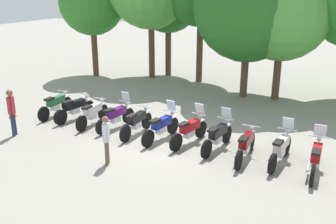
% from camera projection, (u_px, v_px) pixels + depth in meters
% --- Properties ---
extents(ground_plane, '(80.00, 80.00, 0.00)m').
position_uv_depth(ground_plane, '(162.00, 139.00, 13.92)').
color(ground_plane, gray).
extents(motorcycle_0, '(0.62, 2.19, 0.99)m').
position_uv_depth(motorcycle_0, '(56.00, 105.00, 16.27)').
color(motorcycle_0, black).
rests_on(motorcycle_0, ground_plane).
extents(motorcycle_1, '(0.70, 2.18, 0.99)m').
position_uv_depth(motorcycle_1, '(75.00, 108.00, 15.81)').
color(motorcycle_1, black).
rests_on(motorcycle_1, ground_plane).
extents(motorcycle_2, '(0.62, 2.19, 0.99)m').
position_uv_depth(motorcycle_2, '(93.00, 113.00, 15.19)').
color(motorcycle_2, black).
rests_on(motorcycle_2, ground_plane).
extents(motorcycle_3, '(0.68, 2.18, 1.37)m').
position_uv_depth(motorcycle_3, '(116.00, 116.00, 14.81)').
color(motorcycle_3, black).
rests_on(motorcycle_3, ground_plane).
extents(motorcycle_4, '(0.62, 2.19, 0.99)m').
position_uv_depth(motorcycle_4, '(137.00, 122.00, 14.19)').
color(motorcycle_4, black).
rests_on(motorcycle_4, ground_plane).
extents(motorcycle_5, '(0.71, 2.18, 1.37)m').
position_uv_depth(motorcycle_5, '(162.00, 126.00, 13.70)').
color(motorcycle_5, black).
rests_on(motorcycle_5, ground_plane).
extents(motorcycle_6, '(0.77, 2.16, 1.37)m').
position_uv_depth(motorcycle_6, '(190.00, 130.00, 13.36)').
color(motorcycle_6, black).
rests_on(motorcycle_6, ground_plane).
extents(motorcycle_7, '(0.68, 2.18, 1.37)m').
position_uv_depth(motorcycle_7, '(218.00, 136.00, 12.87)').
color(motorcycle_7, black).
rests_on(motorcycle_7, ground_plane).
extents(motorcycle_8, '(0.62, 2.19, 0.99)m').
position_uv_depth(motorcycle_8, '(246.00, 145.00, 12.14)').
color(motorcycle_8, black).
rests_on(motorcycle_8, ground_plane).
extents(motorcycle_9, '(0.65, 2.19, 1.37)m').
position_uv_depth(motorcycle_9, '(281.00, 148.00, 11.88)').
color(motorcycle_9, black).
rests_on(motorcycle_9, ground_plane).
extents(motorcycle_10, '(0.62, 2.19, 1.37)m').
position_uv_depth(motorcycle_10, '(316.00, 157.00, 11.25)').
color(motorcycle_10, black).
rests_on(motorcycle_10, ground_plane).
extents(person_0, '(0.31, 0.40, 1.79)m').
position_uv_depth(person_0, '(11.00, 109.00, 13.92)').
color(person_0, '#232D4C').
rests_on(person_0, ground_plane).
extents(person_1, '(0.28, 0.40, 1.60)m').
position_uv_depth(person_1, '(106.00, 137.00, 11.69)').
color(person_1, brown).
rests_on(person_1, ground_plane).
extents(tree_0, '(3.87, 3.87, 6.35)m').
position_uv_depth(tree_0, '(92.00, 3.00, 22.36)').
color(tree_0, brown).
rests_on(tree_0, ground_plane).
extents(tree_2, '(3.88, 3.88, 6.50)m').
position_uv_depth(tree_2, '(168.00, 0.00, 22.36)').
color(tree_2, brown).
rests_on(tree_2, ground_plane).
extents(tree_4, '(5.28, 5.28, 7.08)m').
position_uv_depth(tree_4, '(249.00, 6.00, 17.82)').
color(tree_4, brown).
rests_on(tree_4, ground_plane).
extents(tree_5, '(4.57, 4.57, 6.51)m').
position_uv_depth(tree_5, '(283.00, 12.00, 17.46)').
color(tree_5, brown).
rests_on(tree_5, ground_plane).
extents(traffic_cone, '(0.32, 0.32, 0.55)m').
position_uv_depth(traffic_cone, '(12.00, 111.00, 16.19)').
color(traffic_cone, orange).
rests_on(traffic_cone, ground_plane).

